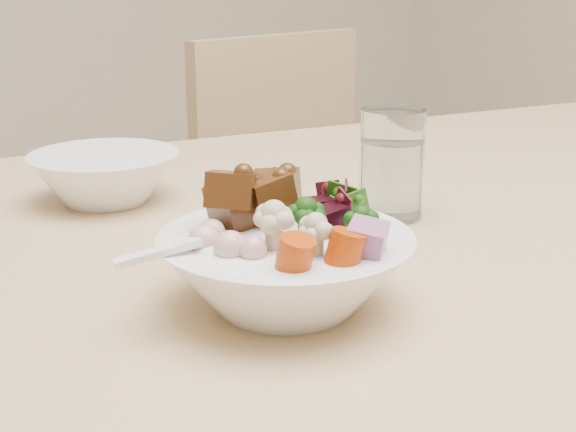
# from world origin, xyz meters

# --- Properties ---
(dining_table) EXTENTS (1.83, 1.19, 0.80)m
(dining_table) POSITION_xyz_m (-0.05, 0.11, 0.72)
(dining_table) COLOR tan
(dining_table) RESTS_ON ground
(chair_far) EXTENTS (0.48, 0.48, 0.92)m
(chair_far) POSITION_xyz_m (0.25, 0.78, 0.52)
(chair_far) COLOR tan
(chair_far) RESTS_ON ground
(food_bowl) EXTENTS (0.19, 0.19, 0.11)m
(food_bowl) POSITION_xyz_m (-0.32, 0.02, 0.83)
(food_bowl) COLOR white
(food_bowl) RESTS_ON dining_table
(soup_spoon) EXTENTS (0.09, 0.04, 0.02)m
(soup_spoon) POSITION_xyz_m (-0.39, 0.03, 0.86)
(soup_spoon) COLOR white
(soup_spoon) RESTS_ON food_bowl
(water_glass) EXTENTS (0.07, 0.07, 0.11)m
(water_glass) POSITION_xyz_m (-0.11, 0.15, 0.85)
(water_glass) COLOR white
(water_glass) RESTS_ON dining_table
(side_bowl) EXTENTS (0.16, 0.16, 0.05)m
(side_bowl) POSITION_xyz_m (-0.33, 0.37, 0.83)
(side_bowl) COLOR white
(side_bowl) RESTS_ON dining_table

